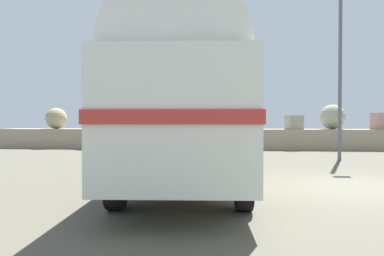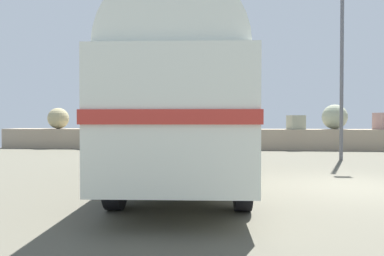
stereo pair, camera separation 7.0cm
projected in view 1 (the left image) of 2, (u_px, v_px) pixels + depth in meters
The scene contains 4 objects.
ground at pixel (355, 187), 9.01m from camera, with size 32.00×26.00×0.02m.
breakwater at pixel (285, 136), 20.71m from camera, with size 31.36×1.90×2.43m.
vintage_coach at pixel (186, 101), 9.24m from camera, with size 2.99×8.73×3.70m.
lamp_post at pixel (341, 58), 14.94m from camera, with size 0.44×0.86×7.17m.
Camera 1 is at (-2.97, -9.30, 1.58)m, focal length 35.94 mm.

